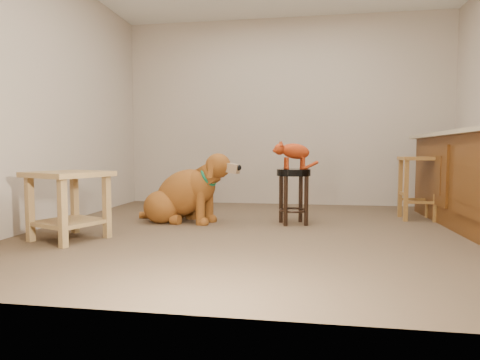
% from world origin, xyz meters
% --- Properties ---
extents(floor, '(4.50, 4.00, 0.01)m').
position_xyz_m(floor, '(0.00, 0.00, 0.00)').
color(floor, brown).
rests_on(floor, ground).
extents(room_shell, '(4.54, 4.04, 2.62)m').
position_xyz_m(room_shell, '(0.00, 0.00, 1.68)').
color(room_shell, '#AB9B89').
rests_on(room_shell, ground).
extents(padded_stool, '(0.36, 0.36, 0.57)m').
position_xyz_m(padded_stool, '(0.17, 0.40, 0.40)').
color(padded_stool, black).
rests_on(padded_stool, ground).
extents(wood_stool, '(0.38, 0.38, 0.69)m').
position_xyz_m(wood_stool, '(1.50, 0.90, 0.36)').
color(wood_stool, brown).
rests_on(wood_stool, ground).
extents(side_table, '(0.72, 0.72, 0.58)m').
position_xyz_m(side_table, '(-1.68, -0.63, 0.38)').
color(side_table, '#997747').
rests_on(side_table, ground).
extents(golden_retriever, '(1.19, 0.67, 0.78)m').
position_xyz_m(golden_retriever, '(-0.98, 0.36, 0.29)').
color(golden_retriever, brown).
rests_on(golden_retriever, ground).
extents(tabby_kitten, '(0.47, 0.29, 0.32)m').
position_xyz_m(tabby_kitten, '(0.15, 0.40, 0.74)').
color(tabby_kitten, '#982E0F').
rests_on(tabby_kitten, padded_stool).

